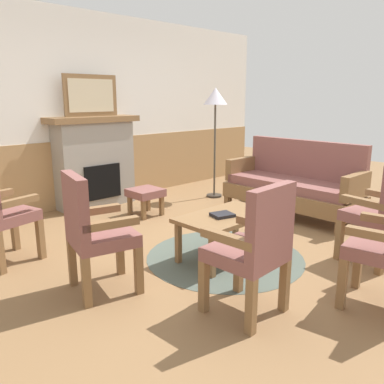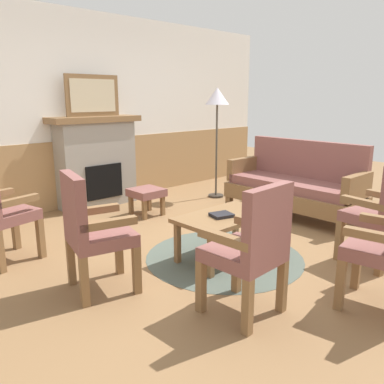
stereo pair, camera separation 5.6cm
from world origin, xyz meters
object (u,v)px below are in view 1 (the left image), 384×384
coffee_table (226,220)px  armchair_corner_left (383,209)px  armchair_front_left (254,245)px  armchair_near_fireplace (94,228)px  fireplace (95,161)px  footstool (145,194)px  floor_lamp_by_couch (215,103)px  couch (294,185)px  book_on_table (222,215)px  framed_picture (91,96)px

coffee_table → armchair_corner_left: armchair_corner_left is taller
armchair_front_left → armchair_corner_left: (1.58, -0.27, 0.00)m
armchair_near_fireplace → fireplace: bearing=59.3°
fireplace → armchair_corner_left: 3.76m
armchair_near_fireplace → footstool: bearing=41.9°
floor_lamp_by_couch → armchair_front_left: bearing=-132.5°
couch → book_on_table: 1.86m
couch → fireplace: bearing=127.0°
footstool → floor_lamp_by_couch: 1.82m
couch → armchair_corner_left: size_ratio=1.84×
framed_picture → footstool: bearing=-76.1°
fireplace → floor_lamp_by_couch: (1.62, -0.82, 0.80)m
armchair_corner_left → coffee_table: bearing=129.9°
coffee_table → book_on_table: size_ratio=4.91×
armchair_corner_left → book_on_table: bearing=132.5°
fireplace → armchair_corner_left: (0.84, -3.67, -0.11)m
framed_picture → armchair_front_left: size_ratio=0.82×
coffee_table → armchair_near_fireplace: bearing=168.5°
fireplace → floor_lamp_by_couch: 1.98m
framed_picture → armchair_front_left: bearing=-102.3°
footstool → framed_picture: bearing=103.9°
couch → coffee_table: bearing=-168.9°
footstool → armchair_front_left: (-0.95, -2.51, 0.25)m
coffee_table → armchair_near_fireplace: 1.31m
coffee_table → framed_picture: bearing=88.0°
fireplace → framed_picture: framed_picture is taller
fireplace → book_on_table: (-0.16, -2.58, -0.20)m
armchair_near_fireplace → armchair_front_left: bearing=-60.1°
fireplace → couch: (1.67, -2.21, -0.26)m
book_on_table → armchair_front_left: bearing=-125.4°
framed_picture → footstool: 1.56m
framed_picture → couch: (1.67, -2.21, -1.16)m
footstool → armchair_front_left: size_ratio=0.41×
couch → armchair_near_fireplace: size_ratio=1.84×
fireplace → armchair_near_fireplace: (-1.37, -2.30, -0.11)m
armchair_front_left → armchair_near_fireplace: bearing=119.9°
framed_picture → couch: 3.01m
book_on_table → footstool: bearing=77.6°
couch → coffee_table: (-1.75, -0.34, -0.01)m
couch → floor_lamp_by_couch: (-0.05, 1.39, 1.05)m
armchair_near_fireplace → floor_lamp_by_couch: floor_lamp_by_couch is taller
couch → armchair_near_fireplace: bearing=-178.4°
fireplace → armchair_near_fireplace: bearing=-120.7°
couch → footstool: couch is taller
armchair_near_fireplace → couch: bearing=1.6°
couch → armchair_near_fireplace: 3.04m
armchair_corner_left → floor_lamp_by_couch: floor_lamp_by_couch is taller
footstool → armchair_corner_left: 2.87m
armchair_corner_left → fireplace: bearing=102.9°
footstool → armchair_front_left: 2.70m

